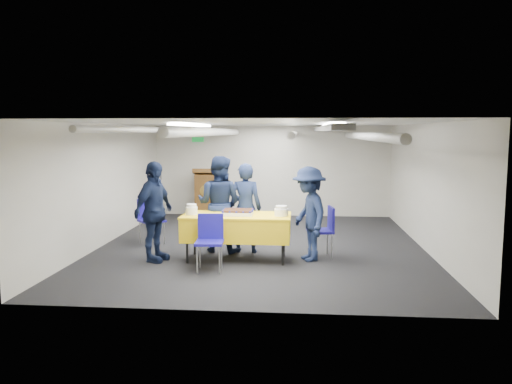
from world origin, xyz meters
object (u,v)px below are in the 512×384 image
chair_left (150,216)px  podium (207,193)px  chair_right (325,226)px  serving_table (237,227)px  sailor_b (219,204)px  sailor_c (154,212)px  sailor_d (309,214)px  chair_near (210,236)px  sheet_cake (238,212)px  sailor_a (245,208)px

chair_left → podium: bearing=79.3°
chair_right → chair_left: bearing=167.0°
serving_table → chair_left: chair_left is taller
sailor_b → sailor_c: (-0.96, -0.79, -0.03)m
sailor_c → sailor_d: size_ratio=1.06×
podium → chair_right: 4.66m
podium → chair_right: size_ratio=1.44×
chair_near → sailor_d: (1.54, 0.72, 0.26)m
sailor_b → sailor_d: bearing=176.6°
chair_right → sheet_cake: bearing=-166.1°
sailor_c → sailor_d: (2.56, 0.27, -0.05)m
chair_left → sailor_a: bearing=-16.1°
chair_right → sailor_b: sailor_b is taller
sailor_a → chair_left: bearing=-12.6°
chair_near → sailor_b: bearing=92.5°
podium → sailor_c: size_ratio=0.75×
serving_table → chair_near: bearing=-117.9°
serving_table → sailor_b: sailor_b is taller
sheet_cake → podium: 4.33m
podium → sailor_b: (0.87, -3.52, 0.25)m
sailor_b → sailor_d: sailor_b is taller
sailor_b → sailor_d: (1.60, -0.51, -0.07)m
sheet_cake → podium: size_ratio=0.42×
chair_near → chair_right: size_ratio=1.00×
chair_left → sheet_cake: bearing=-31.3°
chair_left → chair_right: bearing=-13.0°
sailor_a → serving_table: bearing=84.7°
chair_right → sailor_d: bearing=-136.2°
sailor_b → sailor_d: 1.68m
chair_near → sailor_b: size_ratio=0.51×
sailor_b → serving_table: bearing=138.1°
sailor_a → chair_near: bearing=74.0°
sailor_b → sailor_c: bearing=53.7°
sheet_cake → sailor_a: sailor_a is taller
chair_left → sailor_d: (3.04, -1.04, 0.26)m
serving_table → sailor_a: size_ratio=1.13×
chair_near → sailor_b: sailor_b is taller
chair_right → sailor_c: bearing=-169.2°
podium → sailor_a: bearing=-69.1°
serving_table → chair_right: bearing=13.1°
chair_near → chair_left: bearing=130.4°
sheet_cake → sailor_c: sailor_c is taller
podium → chair_left: podium is taller
chair_left → sailor_b: size_ratio=0.51×
serving_table → sailor_d: sailor_d is taller
chair_right → sailor_b: 1.92m
chair_near → sailor_a: sailor_a is taller
chair_right → sailor_b: size_ratio=0.51×
podium → chair_right: (2.75, -3.76, -0.08)m
serving_table → sailor_a: bearing=81.2°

